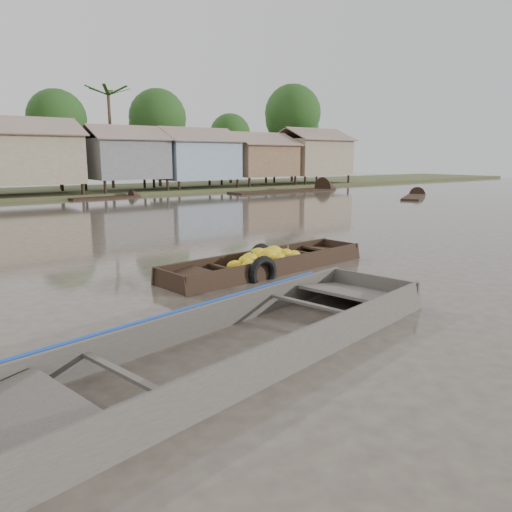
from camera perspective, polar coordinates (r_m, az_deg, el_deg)
ground at (r=9.15m, az=1.23°, el=-6.57°), size 120.00×120.00×0.00m
riverbank at (r=39.62m, az=-24.94°, el=10.69°), size 120.00×12.47×10.22m
banana_boat at (r=12.45m, az=1.10°, el=-0.93°), size 5.99×1.99×0.85m
viewer_boat at (r=7.35m, az=-2.18°, el=-10.57°), size 8.16×3.53×0.64m
distant_boats at (r=33.64m, az=-11.31°, el=6.24°), size 46.91×15.59×0.35m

